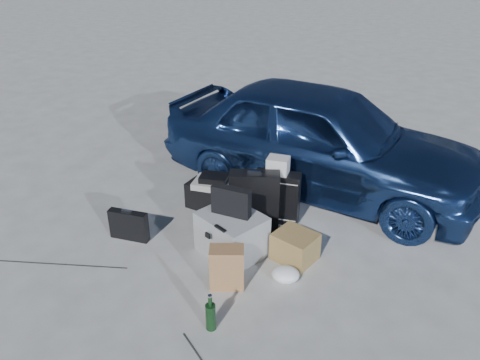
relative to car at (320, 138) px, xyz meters
name	(u,v)px	position (x,y,z in m)	size (l,w,h in m)	color
ground	(199,272)	(-0.57, -2.10, -0.66)	(60.00, 60.00, 0.00)	#B4B5B0
car	(320,138)	(0.00, 0.00, 0.00)	(1.55, 3.86, 1.32)	#284887
pelican_case	(232,234)	(-0.41, -1.69, -0.44)	(0.60, 0.49, 0.43)	#9DA0A2
laptop_bag	(231,201)	(-0.42, -1.68, -0.08)	(0.39, 0.10, 0.29)	black
briefcase	(129,225)	(-1.49, -1.90, -0.50)	(0.42, 0.09, 0.32)	black
suitcase_left	(254,202)	(-0.37, -1.21, -0.32)	(0.52, 0.19, 0.68)	black
suitcase_right	(277,197)	(-0.20, -0.95, -0.37)	(0.49, 0.18, 0.58)	black
white_carton	(278,165)	(-0.21, -0.94, 0.02)	(0.23, 0.18, 0.18)	beige
duffel_bag	(213,198)	(-0.95, -1.02, -0.50)	(0.61, 0.26, 0.31)	black
flat_box_white	(213,183)	(-0.94, -1.03, -0.32)	(0.42, 0.31, 0.07)	beige
flat_box_black	(214,178)	(-0.93, -1.02, -0.25)	(0.31, 0.22, 0.07)	black
kraft_bag	(227,267)	(-0.25, -2.17, -0.46)	(0.30, 0.18, 0.41)	olive
cardboard_box	(295,247)	(0.20, -1.55, -0.51)	(0.38, 0.33, 0.29)	olive
plastic_bag	(286,274)	(0.22, -1.90, -0.59)	(0.26, 0.22, 0.14)	white
green_bottle	(211,313)	(-0.15, -2.70, -0.49)	(0.08, 0.08, 0.33)	black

